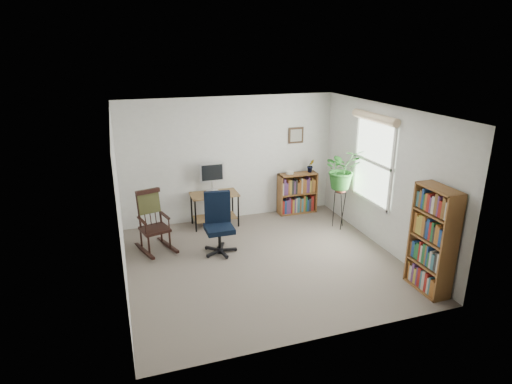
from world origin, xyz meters
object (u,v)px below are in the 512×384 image
object	(u,v)px
desk	(215,209)
rocking_chair	(154,221)
tall_bookshelf	(433,240)
low_bookshelf	(297,193)
office_chair	(219,224)

from	to	relation	value
desk	rocking_chair	distance (m)	1.41
desk	rocking_chair	size ratio (longest dim) A/B	0.85
tall_bookshelf	rocking_chair	bearing A→B (deg)	145.10
rocking_chair	tall_bookshelf	distance (m)	4.29
tall_bookshelf	desk	bearing A→B (deg)	126.08
low_bookshelf	tall_bookshelf	bearing A→B (deg)	-80.34
low_bookshelf	tall_bookshelf	distance (m)	3.37
desk	low_bookshelf	size ratio (longest dim) A/B	1.06
office_chair	tall_bookshelf	distance (m)	3.23
tall_bookshelf	office_chair	bearing A→B (deg)	141.24
office_chair	rocking_chair	world-z (taller)	rocking_chair
desk	tall_bookshelf	size ratio (longest dim) A/B	0.58
rocking_chair	tall_bookshelf	world-z (taller)	tall_bookshelf
rocking_chair	tall_bookshelf	size ratio (longest dim) A/B	0.69
rocking_chair	low_bookshelf	size ratio (longest dim) A/B	1.25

